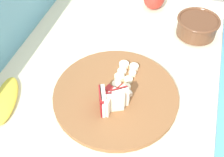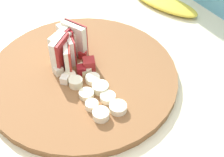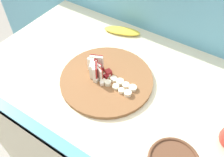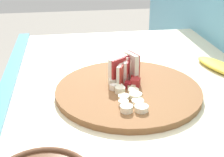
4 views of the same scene
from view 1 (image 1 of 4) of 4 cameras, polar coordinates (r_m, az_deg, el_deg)
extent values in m
cube|color=#4C93B7|center=(0.85, 21.23, -6.91)|extent=(1.11, 0.04, 0.04)
cube|color=#5BA3C1|center=(1.17, -17.56, -6.12)|extent=(2.40, 0.04, 1.30)
cylinder|color=brown|center=(0.82, 0.74, -3.29)|extent=(0.36, 0.36, 0.02)
cube|color=maroon|center=(0.76, 0.49, -4.32)|extent=(0.03, 0.05, 0.06)
cube|color=beige|center=(0.75, 0.57, -4.77)|extent=(0.03, 0.05, 0.06)
cube|color=#A32323|center=(0.76, 1.42, -3.55)|extent=(0.03, 0.04, 0.06)
cube|color=white|center=(0.76, 1.64, -4.00)|extent=(0.04, 0.04, 0.06)
cube|color=#B22D23|center=(0.78, 0.97, -3.22)|extent=(0.04, 0.02, 0.05)
cube|color=#EFE5CC|center=(0.77, 1.26, -3.43)|extent=(0.05, 0.03, 0.05)
cube|color=#A32323|center=(0.76, -0.64, -4.13)|extent=(0.05, 0.02, 0.06)
cube|color=white|center=(0.76, -0.31, -4.29)|extent=(0.05, 0.02, 0.06)
cube|color=maroon|center=(0.75, -1.32, -5.07)|extent=(0.04, 0.01, 0.06)
cube|color=white|center=(0.75, -0.77, -5.20)|extent=(0.04, 0.01, 0.06)
cube|color=maroon|center=(0.75, -1.93, -5.27)|extent=(0.04, 0.01, 0.05)
cube|color=beige|center=(0.75, -1.54, -5.30)|extent=(0.04, 0.02, 0.05)
cube|color=#A32323|center=(0.76, -2.35, -4.32)|extent=(0.05, 0.03, 0.07)
cube|color=#EFE5CC|center=(0.76, -1.78, -4.27)|extent=(0.05, 0.03, 0.07)
cube|color=white|center=(0.78, 0.40, -4.59)|extent=(0.03, 0.03, 0.02)
cube|color=#EFE5CC|center=(0.79, 2.88, -4.43)|extent=(0.02, 0.02, 0.02)
cube|color=#A32323|center=(0.79, -1.56, -4.31)|extent=(0.02, 0.02, 0.02)
cube|color=white|center=(0.80, 3.43, -3.01)|extent=(0.02, 0.02, 0.01)
cube|color=#A32323|center=(0.81, -0.53, -2.37)|extent=(0.03, 0.03, 0.02)
cube|color=maroon|center=(0.81, 0.80, -2.62)|extent=(0.02, 0.02, 0.02)
cylinder|color=#F4EAC6|center=(0.80, 2.46, -3.15)|extent=(0.02, 0.02, 0.01)
cylinder|color=#F4EAC6|center=(0.82, 2.87, -1.85)|extent=(0.02, 0.02, 0.02)
cylinder|color=beige|center=(0.84, 3.25, -0.27)|extent=(0.03, 0.03, 0.01)
cylinder|color=white|center=(0.86, 4.07, 1.00)|extent=(0.02, 0.02, 0.01)
cylinder|color=white|center=(0.87, 4.39, 2.26)|extent=(0.03, 0.03, 0.01)
cylinder|color=beige|center=(0.81, 0.22, -2.76)|extent=(0.03, 0.03, 0.01)
cylinder|color=white|center=(0.82, 0.83, -1.36)|extent=(0.03, 0.03, 0.01)
cylinder|color=beige|center=(0.84, 1.46, 0.25)|extent=(0.03, 0.03, 0.01)
cylinder|color=white|center=(0.86, 1.99, 1.39)|extent=(0.03, 0.03, 0.01)
cylinder|color=white|center=(0.88, 2.40, 2.76)|extent=(0.03, 0.03, 0.01)
cylinder|color=brown|center=(1.06, 16.18, 8.50)|extent=(0.07, 0.07, 0.01)
cylinder|color=brown|center=(1.04, 16.55, 9.83)|extent=(0.13, 0.13, 0.06)
torus|color=brown|center=(1.02, 16.89, 11.08)|extent=(0.14, 0.14, 0.01)
ellipsoid|color=gold|center=(0.86, -20.40, -4.01)|extent=(0.18, 0.11, 0.02)
camera|label=2|loc=(0.92, 24.09, 32.19)|focal=53.59mm
camera|label=3|loc=(0.92, 53.21, 36.78)|focal=38.00mm
camera|label=4|loc=(1.20, 19.69, 32.15)|focal=50.58mm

